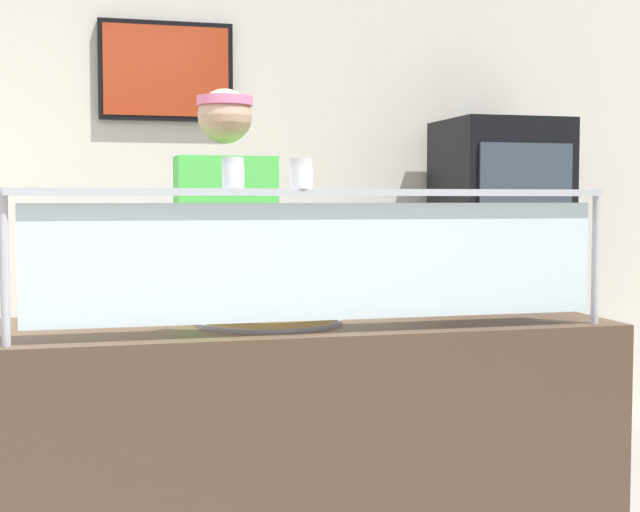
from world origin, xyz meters
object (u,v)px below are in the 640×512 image
object	(u,v)px
worker_figure	(227,285)
pizza_server	(282,311)
pizza_tray	(269,318)
drink_fridge	(499,281)
pepper_flake_shaker	(301,176)
parmesan_shaker	(233,175)

from	to	relation	value
worker_figure	pizza_server	bearing A→B (deg)	-85.53
pizza_tray	worker_figure	size ratio (longest dim) A/B	0.26
drink_fridge	pizza_server	bearing A→B (deg)	-131.70
pepper_flake_shaker	worker_figure	xyz separation A→B (m)	(-0.06, 0.98, -0.40)
pizza_server	pepper_flake_shaker	distance (m)	0.48
drink_fridge	pepper_flake_shaker	bearing A→B (deg)	-128.06
pizza_tray	pizza_server	bearing A→B (deg)	-28.39
parmesan_shaker	worker_figure	xyz separation A→B (m)	(0.13, 0.98, -0.40)
pizza_tray	drink_fridge	xyz separation A→B (m)	(1.65, 1.79, -0.08)
pizza_tray	drink_fridge	bearing A→B (deg)	47.34
drink_fridge	pizza_tray	bearing A→B (deg)	-132.66
parmesan_shaker	pepper_flake_shaker	bearing A→B (deg)	-0.00
pizza_tray	pepper_flake_shaker	bearing A→B (deg)	-81.01
pizza_server	parmesan_shaker	distance (m)	0.52
pizza_tray	pepper_flake_shaker	size ratio (longest dim) A/B	5.39
parmesan_shaker	pizza_tray	bearing A→B (deg)	60.16
parmesan_shaker	pepper_flake_shaker	xyz separation A→B (m)	(0.19, -0.00, -0.00)
pepper_flake_shaker	drink_fridge	size ratio (longest dim) A/B	0.05
pepper_flake_shaker	drink_fridge	distance (m)	2.66
pizza_tray	worker_figure	xyz separation A→B (m)	(-0.02, 0.71, 0.04)
pizza_tray	pizza_server	world-z (taller)	pizza_server
parmesan_shaker	pepper_flake_shaker	world-z (taller)	same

